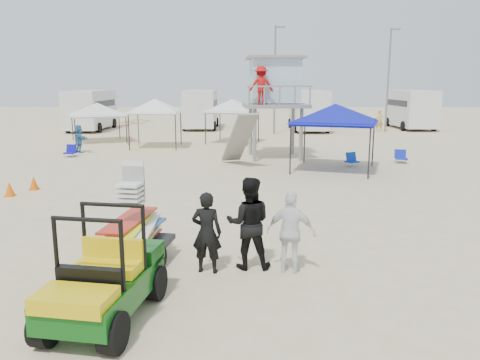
{
  "coord_description": "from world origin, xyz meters",
  "views": [
    {
      "loc": [
        0.56,
        -9.03,
        3.77
      ],
      "look_at": [
        0.5,
        3.0,
        1.3
      ],
      "focal_mm": 35.0,
      "sensor_mm": 36.0,
      "label": 1
    }
  ],
  "objects_px": {
    "surf_trailer": "(135,230)",
    "utility_cart": "(102,272)",
    "man_left": "(207,232)",
    "canopy_blue": "(335,107)",
    "lifeguard_tower": "(273,85)"
  },
  "relations": [
    {
      "from": "man_left",
      "to": "lifeguard_tower",
      "type": "bearing_deg",
      "value": -90.64
    },
    {
      "from": "surf_trailer",
      "to": "canopy_blue",
      "type": "relative_size",
      "value": 0.53
    },
    {
      "from": "man_left",
      "to": "canopy_blue",
      "type": "height_order",
      "value": "canopy_blue"
    },
    {
      "from": "surf_trailer",
      "to": "man_left",
      "type": "height_order",
      "value": "surf_trailer"
    },
    {
      "from": "surf_trailer",
      "to": "lifeguard_tower",
      "type": "relative_size",
      "value": 0.45
    },
    {
      "from": "utility_cart",
      "to": "canopy_blue",
      "type": "relative_size",
      "value": 0.6
    },
    {
      "from": "surf_trailer",
      "to": "man_left",
      "type": "distance_m",
      "value": 1.54
    },
    {
      "from": "utility_cart",
      "to": "lifeguard_tower",
      "type": "height_order",
      "value": "lifeguard_tower"
    },
    {
      "from": "surf_trailer",
      "to": "canopy_blue",
      "type": "bearing_deg",
      "value": 60.89
    },
    {
      "from": "surf_trailer",
      "to": "utility_cart",
      "type": "bearing_deg",
      "value": -90.18
    },
    {
      "from": "man_left",
      "to": "lifeguard_tower",
      "type": "relative_size",
      "value": 0.33
    },
    {
      "from": "canopy_blue",
      "to": "man_left",
      "type": "bearing_deg",
      "value": -112.38
    },
    {
      "from": "utility_cart",
      "to": "man_left",
      "type": "bearing_deg",
      "value": 53.21
    },
    {
      "from": "man_left",
      "to": "canopy_blue",
      "type": "xyz_separation_m",
      "value": [
        4.77,
        11.58,
        1.95
      ]
    },
    {
      "from": "man_left",
      "to": "lifeguard_tower",
      "type": "distance_m",
      "value": 15.7
    }
  ]
}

